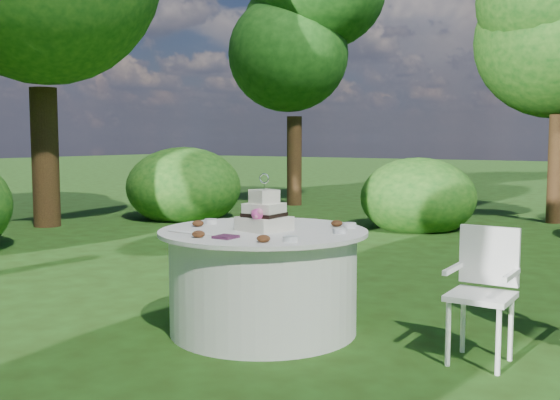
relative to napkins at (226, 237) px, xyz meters
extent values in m
plane|color=#20380F|center=(-0.02, 0.48, -0.78)|extent=(80.00, 80.00, 0.00)
cube|color=#4D2140|center=(0.00, 0.00, 0.00)|extent=(0.14, 0.14, 0.02)
ellipsoid|color=white|center=(-0.33, 0.04, 0.00)|extent=(0.48, 0.07, 0.01)
cylinder|color=white|center=(-0.02, 0.48, -0.41)|extent=(1.40, 1.40, 0.74)
cylinder|color=silver|center=(-0.02, 0.48, -0.02)|extent=(1.56, 1.56, 0.03)
cube|color=silver|center=(0.01, 0.45, 0.04)|extent=(0.37, 0.37, 0.11)
cube|color=beige|center=(0.01, 0.45, 0.14)|extent=(0.24, 0.24, 0.11)
cube|color=silver|center=(0.01, 0.45, 0.24)|extent=(0.21, 0.21, 0.11)
cube|color=black|center=(0.01, 0.45, 0.11)|extent=(0.26, 0.26, 0.03)
sphere|color=#E342A4|center=(0.04, 0.31, 0.13)|extent=(0.08, 0.08, 0.08)
cylinder|color=silver|center=(0.01, 0.45, 0.32)|extent=(0.01, 0.01, 0.05)
torus|color=white|center=(0.01, 0.45, 0.38)|extent=(0.08, 0.02, 0.08)
cube|color=white|center=(1.56, 0.64, -0.34)|extent=(0.39, 0.39, 0.04)
cube|color=silver|center=(1.56, 0.81, -0.10)|extent=(0.39, 0.04, 0.39)
cylinder|color=white|center=(1.41, 0.48, -0.57)|extent=(0.03, 0.03, 0.42)
cylinder|color=white|center=(1.72, 0.48, -0.57)|extent=(0.03, 0.03, 0.42)
cylinder|color=white|center=(1.40, 0.79, -0.57)|extent=(0.03, 0.03, 0.42)
cylinder|color=white|center=(1.72, 0.79, -0.57)|extent=(0.03, 0.03, 0.42)
cube|color=white|center=(1.38, 0.64, -0.18)|extent=(0.03, 0.35, 0.03)
cube|color=white|center=(1.75, 0.64, -0.18)|extent=(0.03, 0.35, 0.03)
cylinder|color=white|center=(-0.56, 0.53, 0.01)|extent=(0.10, 0.10, 0.04)
cylinder|color=white|center=(0.48, 0.92, 0.01)|extent=(0.10, 0.10, 0.04)
cylinder|color=white|center=(0.55, 0.62, 0.01)|extent=(0.10, 0.10, 0.04)
cylinder|color=white|center=(0.46, 0.09, 0.01)|extent=(0.10, 0.10, 0.04)
ellipsoid|color=#562D16|center=(0.32, -0.01, 0.02)|extent=(0.09, 0.09, 0.05)
ellipsoid|color=#562D16|center=(0.36, 0.94, 0.02)|extent=(0.09, 0.09, 0.05)
ellipsoid|color=#562D16|center=(-0.17, -0.09, 0.02)|extent=(0.09, 0.09, 0.05)
ellipsoid|color=#562D16|center=(-0.54, 0.35, 0.02)|extent=(0.09, 0.09, 0.05)
camera|label=1|loc=(2.71, -3.52, 0.67)|focal=42.00mm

